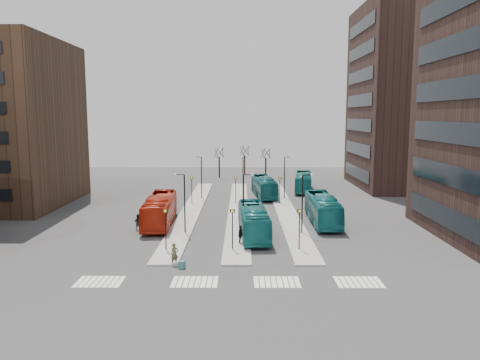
{
  "coord_description": "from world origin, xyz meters",
  "views": [
    {
      "loc": [
        2.45,
        -28.86,
        12.11
      ],
      "look_at": [
        2.23,
        22.29,
        5.0
      ],
      "focal_mm": 35.0,
      "sensor_mm": 36.0,
      "label": 1
    }
  ],
  "objects_px": {
    "suitcase": "(182,265)",
    "teal_bus_a": "(253,221)",
    "teal_bus_c": "(323,209)",
    "commuter_a": "(138,222)",
    "commuter_b": "(240,235)",
    "teal_bus_b": "(264,187)",
    "commuter_c": "(263,225)",
    "red_bus": "(160,210)",
    "teal_bus_d": "(303,182)",
    "traveller": "(174,254)"
  },
  "relations": [
    {
      "from": "teal_bus_c",
      "to": "commuter_c",
      "type": "xyz_separation_m",
      "value": [
        -6.85,
        -4.1,
        -0.85
      ]
    },
    {
      "from": "commuter_a",
      "to": "teal_bus_a",
      "type": "bearing_deg",
      "value": 178.12
    },
    {
      "from": "teal_bus_d",
      "to": "commuter_a",
      "type": "relative_size",
      "value": 6.09
    },
    {
      "from": "suitcase",
      "to": "teal_bus_c",
      "type": "height_order",
      "value": "teal_bus_c"
    },
    {
      "from": "suitcase",
      "to": "traveller",
      "type": "xyz_separation_m",
      "value": [
        -0.7,
        0.88,
        0.61
      ]
    },
    {
      "from": "teal_bus_b",
      "to": "teal_bus_c",
      "type": "bearing_deg",
      "value": -77.71
    },
    {
      "from": "teal_bus_d",
      "to": "teal_bus_a",
      "type": "bearing_deg",
      "value": -99.35
    },
    {
      "from": "teal_bus_d",
      "to": "commuter_b",
      "type": "relative_size",
      "value": 5.81
    },
    {
      "from": "red_bus",
      "to": "commuter_b",
      "type": "height_order",
      "value": "red_bus"
    },
    {
      "from": "teal_bus_a",
      "to": "traveller",
      "type": "bearing_deg",
      "value": -128.7
    },
    {
      "from": "suitcase",
      "to": "commuter_c",
      "type": "height_order",
      "value": "commuter_c"
    },
    {
      "from": "traveller",
      "to": "commuter_b",
      "type": "relative_size",
      "value": 1.0
    },
    {
      "from": "suitcase",
      "to": "commuter_c",
      "type": "xyz_separation_m",
      "value": [
        7.04,
        11.78,
        0.43
      ]
    },
    {
      "from": "teal_bus_a",
      "to": "teal_bus_b",
      "type": "distance_m",
      "value": 23.12
    },
    {
      "from": "suitcase",
      "to": "teal_bus_c",
      "type": "xyz_separation_m",
      "value": [
        13.89,
        15.88,
        1.29
      ]
    },
    {
      "from": "traveller",
      "to": "teal_bus_a",
      "type": "bearing_deg",
      "value": 18.31
    },
    {
      "from": "teal_bus_a",
      "to": "commuter_c",
      "type": "bearing_deg",
      "value": 52.87
    },
    {
      "from": "teal_bus_c",
      "to": "commuter_b",
      "type": "distance_m",
      "value": 12.8
    },
    {
      "from": "red_bus",
      "to": "commuter_c",
      "type": "xyz_separation_m",
      "value": [
        11.4,
        -3.37,
        -0.9
      ]
    },
    {
      "from": "teal_bus_b",
      "to": "commuter_b",
      "type": "relative_size",
      "value": 5.88
    },
    {
      "from": "red_bus",
      "to": "commuter_a",
      "type": "relative_size",
      "value": 6.8
    },
    {
      "from": "traveller",
      "to": "commuter_a",
      "type": "bearing_deg",
      "value": 79.43
    },
    {
      "from": "red_bus",
      "to": "traveller",
      "type": "xyz_separation_m",
      "value": [
        3.66,
        -14.26,
        -0.73
      ]
    },
    {
      "from": "commuter_b",
      "to": "teal_bus_d",
      "type": "bearing_deg",
      "value": -6.51
    },
    {
      "from": "suitcase",
      "to": "commuter_b",
      "type": "relative_size",
      "value": 0.34
    },
    {
      "from": "red_bus",
      "to": "teal_bus_b",
      "type": "relative_size",
      "value": 1.1
    },
    {
      "from": "teal_bus_c",
      "to": "teal_bus_d",
      "type": "bearing_deg",
      "value": 88.76
    },
    {
      "from": "teal_bus_b",
      "to": "teal_bus_d",
      "type": "distance_m",
      "value": 8.36
    },
    {
      "from": "teal_bus_b",
      "to": "teal_bus_d",
      "type": "bearing_deg",
      "value": 32.42
    },
    {
      "from": "red_bus",
      "to": "teal_bus_a",
      "type": "distance_m",
      "value": 11.45
    },
    {
      "from": "commuter_b",
      "to": "commuter_c",
      "type": "relative_size",
      "value": 1.23
    },
    {
      "from": "teal_bus_c",
      "to": "teal_bus_a",
      "type": "bearing_deg",
      "value": -143.58
    },
    {
      "from": "suitcase",
      "to": "teal_bus_c",
      "type": "relative_size",
      "value": 0.05
    },
    {
      "from": "teal_bus_b",
      "to": "teal_bus_c",
      "type": "distance_m",
      "value": 18.24
    },
    {
      "from": "teal_bus_b",
      "to": "red_bus",
      "type": "bearing_deg",
      "value": -130.86
    },
    {
      "from": "commuter_a",
      "to": "commuter_b",
      "type": "xyz_separation_m",
      "value": [
        10.9,
        -5.5,
        0.04
      ]
    },
    {
      "from": "commuter_c",
      "to": "suitcase",
      "type": "bearing_deg",
      "value": -24.75
    },
    {
      "from": "teal_bus_c",
      "to": "commuter_b",
      "type": "relative_size",
      "value": 6.28
    },
    {
      "from": "teal_bus_a",
      "to": "teal_bus_c",
      "type": "relative_size",
      "value": 0.96
    },
    {
      "from": "traveller",
      "to": "commuter_c",
      "type": "relative_size",
      "value": 1.23
    },
    {
      "from": "commuter_a",
      "to": "commuter_b",
      "type": "bearing_deg",
      "value": 162.52
    },
    {
      "from": "teal_bus_b",
      "to": "commuter_c",
      "type": "relative_size",
      "value": 7.24
    },
    {
      "from": "red_bus",
      "to": "traveller",
      "type": "distance_m",
      "value": 14.74
    },
    {
      "from": "suitcase",
      "to": "teal_bus_a",
      "type": "distance_m",
      "value": 11.83
    },
    {
      "from": "teal_bus_a",
      "to": "teal_bus_b",
      "type": "relative_size",
      "value": 1.03
    },
    {
      "from": "teal_bus_a",
      "to": "commuter_b",
      "type": "bearing_deg",
      "value": -116.1
    },
    {
      "from": "suitcase",
      "to": "teal_bus_b",
      "type": "relative_size",
      "value": 0.06
    },
    {
      "from": "teal_bus_b",
      "to": "commuter_b",
      "type": "distance_m",
      "value": 26.35
    },
    {
      "from": "teal_bus_b",
      "to": "teal_bus_a",
      "type": "bearing_deg",
      "value": -101.57
    },
    {
      "from": "suitcase",
      "to": "red_bus",
      "type": "relative_size",
      "value": 0.05
    }
  ]
}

